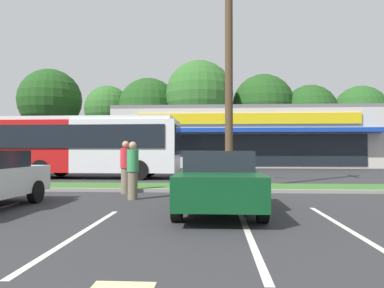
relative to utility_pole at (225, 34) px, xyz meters
name	(u,v)px	position (x,y,z in m)	size (l,w,h in m)	color
grass_median	(144,187)	(-3.20, 0.05, -5.93)	(56.00, 2.20, 0.12)	#386B28
curb_lip	(137,190)	(-3.20, -1.17, -5.93)	(56.00, 0.24, 0.12)	gray
parking_stripe_2	(80,234)	(-2.86, -7.78, -5.99)	(0.12, 4.80, 0.01)	silver
parking_stripe_3	(249,236)	(0.17, -7.79, -5.99)	(0.12, 4.80, 0.01)	silver
parking_stripe_4	(344,227)	(2.09, -6.92, -5.99)	(0.12, 4.80, 0.01)	silver
storefront_building	(242,138)	(2.25, 21.35, -3.36)	(22.79, 11.94, 5.25)	#BCB7AD
tree_far_left	(50,100)	(-22.03, 33.07, 2.03)	(8.19, 8.19, 12.13)	#473323
tree_left	(108,109)	(-13.80, 31.33, 0.67)	(5.77, 5.77, 9.56)	#473323
tree_mid_left	(149,109)	(-8.60, 31.17, 0.59)	(7.63, 7.63, 10.41)	#473323
tree_mid	(199,94)	(-2.16, 28.72, 1.97)	(7.86, 7.86, 11.91)	#473323
tree_mid_right	(263,105)	(5.52, 31.12, 0.98)	(7.45, 7.45, 10.71)	#473323
tree_right	(310,113)	(11.04, 30.74, -0.02)	(6.61, 6.61, 9.28)	#473323
tree_far_right	(360,113)	(17.75, 32.88, 0.08)	(6.78, 6.78, 9.48)	#473323
utility_pole	(225,34)	(0.00, 0.00, 0.00)	(3.06, 2.40, 11.27)	#4C3826
city_bus	(68,145)	(-8.31, 5.14, -4.23)	(12.01, 2.87, 3.25)	#B71414
car_2	(192,160)	(-2.04, 12.08, -5.23)	(4.52, 1.93, 1.46)	#B7B7BC
car_5	(218,180)	(-0.33, -5.05, -5.23)	(2.00, 4.72, 1.48)	#0C3F1E
pedestrian_by_pole	(126,167)	(-3.51, -1.64, -5.08)	(0.37, 0.37, 1.82)	#726651
pedestrian_mid	(133,170)	(-2.92, -3.20, -5.11)	(0.35, 0.35, 1.76)	#726651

